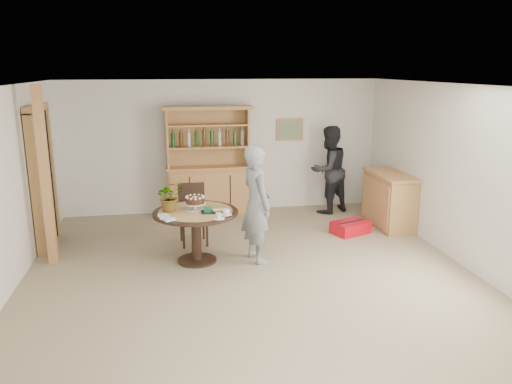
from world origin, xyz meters
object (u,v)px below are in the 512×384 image
object	(u,v)px
adult_person	(329,170)
red_suitcase	(351,227)
hutch	(209,179)
dining_table	(196,221)
teen_boy	(256,204)
dining_chair	(193,210)
sideboard	(389,200)

from	to	relation	value
adult_person	red_suitcase	xyz separation A→B (m)	(-0.01, -1.29, -0.73)
hutch	dining_table	bearing A→B (deg)	-99.21
teen_boy	dining_table	bearing A→B (deg)	67.17
hutch	teen_boy	distance (m)	2.49
teen_boy	red_suitcase	bearing A→B (deg)	-79.07
dining_chair	adult_person	bearing A→B (deg)	21.07
sideboard	dining_chair	bearing A→B (deg)	-175.56
hutch	sideboard	size ratio (longest dim) A/B	1.62
sideboard	adult_person	distance (m)	1.32
red_suitcase	adult_person	bearing A→B (deg)	67.46
dining_chair	red_suitcase	world-z (taller)	dining_chair
sideboard	teen_boy	world-z (taller)	teen_boy
dining_table	dining_chair	xyz separation A→B (m)	(-0.01, 0.83, -0.07)
hutch	red_suitcase	bearing A→B (deg)	-34.35
adult_person	red_suitcase	size ratio (longest dim) A/B	2.35
dining_chair	teen_boy	xyz separation A→B (m)	(0.86, -0.93, 0.31)
red_suitcase	teen_boy	bearing A→B (deg)	-175.05
sideboard	dining_table	world-z (taller)	sideboard
sideboard	dining_table	bearing A→B (deg)	-162.23
dining_table	teen_boy	xyz separation A→B (m)	(0.85, -0.10, 0.24)
sideboard	adult_person	world-z (taller)	adult_person
dining_table	dining_chair	bearing A→B (deg)	90.44
dining_table	sideboard	bearing A→B (deg)	17.77
hutch	dining_chair	size ratio (longest dim) A/B	2.16
dining_table	hutch	bearing A→B (deg)	80.79
dining_chair	adult_person	xyz separation A→B (m)	(2.64, 1.27, 0.29)
dining_table	red_suitcase	size ratio (longest dim) A/B	1.70
hutch	dining_chair	world-z (taller)	hutch
hutch	sideboard	bearing A→B (deg)	-22.21
sideboard	adult_person	xyz separation A→B (m)	(-0.79, 1.00, 0.36)
sideboard	hutch	bearing A→B (deg)	157.79
sideboard	dining_chair	size ratio (longest dim) A/B	1.33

